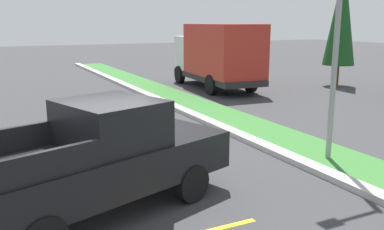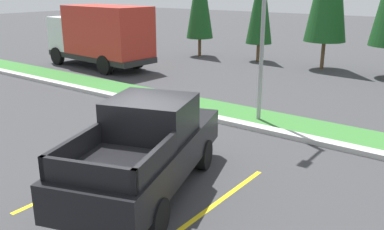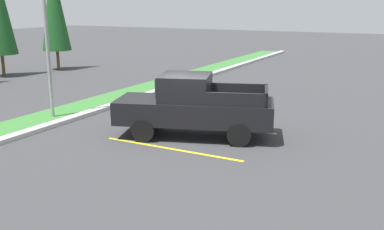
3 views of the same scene
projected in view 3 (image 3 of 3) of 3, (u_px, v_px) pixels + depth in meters
ground_plane at (186, 138)px, 14.71m from camera, size 120.00×120.00×0.00m
parking_line_near at (171, 149)px, 13.58m from camera, size 0.12×4.80×0.01m
parking_line_far at (214, 125)px, 16.24m from camera, size 0.12×4.80×0.01m
curb_strip at (72, 118)px, 16.96m from camera, size 56.00×0.40×0.15m
grass_median at (51, 116)px, 17.47m from camera, size 56.00×1.80×0.06m
pickup_truck_main at (193, 106)px, 14.67m from camera, size 3.48×5.55×2.10m
street_light at (47, 9)px, 16.21m from camera, size 0.24×1.49×7.25m
cypress_tree_far_right at (54, 5)px, 29.07m from camera, size 1.90×1.90×7.32m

